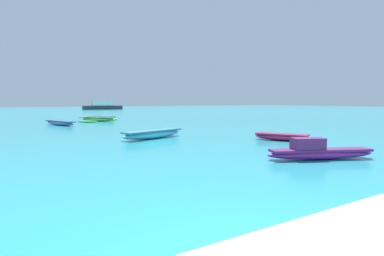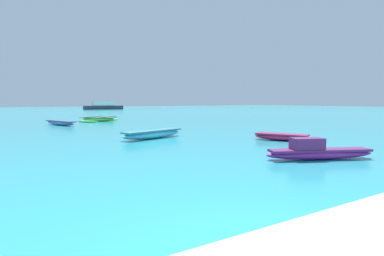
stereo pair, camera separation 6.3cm
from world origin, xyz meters
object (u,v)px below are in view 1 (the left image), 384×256
moored_boat_0 (60,123)px  moored_boat_1 (153,134)px  moored_boat_2 (318,152)px  moored_boat_3 (99,119)px  moored_boat_4 (282,137)px  distant_ferry (103,106)px

moored_boat_0 → moored_boat_1: moored_boat_1 is taller
moored_boat_1 → moored_boat_2: bearing=-91.2°
moored_boat_2 → moored_boat_3: size_ratio=0.83×
moored_boat_0 → moored_boat_2: size_ratio=1.12×
moored_boat_1 → moored_boat_4: (5.18, -4.05, -0.05)m
moored_boat_2 → moored_boat_3: (-1.49, 23.51, -0.04)m
moored_boat_2 → moored_boat_4: size_ratio=1.32×
moored_boat_4 → distant_ferry: size_ratio=0.30×
moored_boat_0 → moored_boat_4: moored_boat_0 is taller
moored_boat_1 → moored_boat_2: moored_boat_2 is taller
moored_boat_0 → moored_boat_2: moored_boat_2 is taller
moored_boat_1 → moored_boat_3: (0.94, 15.38, -0.02)m
distant_ferry → moored_boat_3: bearing=-104.9°
moored_boat_0 → moored_boat_2: 20.86m
moored_boat_0 → moored_boat_1: 12.38m
moored_boat_0 → moored_boat_2: (5.40, -20.15, 0.04)m
moored_boat_3 → moored_boat_0: bearing=-94.0°
moored_boat_3 → distant_ferry: bearing=120.4°
moored_boat_1 → distant_ferry: bearing=60.0°
moored_boat_4 → moored_boat_1: bearing=-156.6°
moored_boat_0 → moored_boat_4: (8.14, -16.07, -0.02)m
moored_boat_0 → distant_ferry: bearing=141.5°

